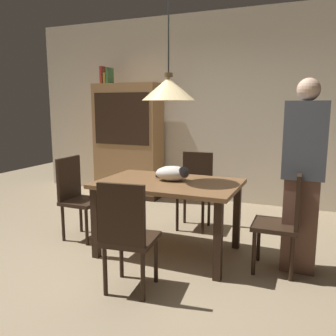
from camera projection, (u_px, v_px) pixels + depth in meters
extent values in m
plane|color=#998466|center=(139.00, 265.00, 3.40)|extent=(10.00, 10.00, 0.00)
cube|color=beige|center=(215.00, 109.00, 5.56)|extent=(6.40, 0.10, 2.90)
cube|color=brown|center=(169.00, 184.00, 3.57)|extent=(1.40, 0.90, 0.04)
cube|color=black|center=(96.00, 223.00, 3.51)|extent=(0.07, 0.07, 0.71)
cube|color=black|center=(218.00, 241.00, 3.04)|extent=(0.07, 0.07, 0.71)
cube|color=black|center=(133.00, 203.00, 4.22)|extent=(0.07, 0.07, 0.71)
cube|color=black|center=(237.00, 216.00, 3.75)|extent=(0.07, 0.07, 0.71)
cube|color=black|center=(83.00, 202.00, 4.02)|extent=(0.41, 0.41, 0.04)
cube|color=black|center=(69.00, 178.00, 4.04)|extent=(0.04, 0.38, 0.48)
cylinder|color=black|center=(87.00, 227.00, 3.85)|extent=(0.04, 0.04, 0.41)
cylinder|color=black|center=(103.00, 219.00, 4.14)|extent=(0.04, 0.04, 0.41)
cylinder|color=black|center=(63.00, 223.00, 3.98)|extent=(0.04, 0.04, 0.41)
cylinder|color=black|center=(81.00, 215.00, 4.26)|extent=(0.04, 0.04, 0.41)
cube|color=black|center=(194.00, 194.00, 4.35)|extent=(0.42, 0.42, 0.04)
cube|color=black|center=(198.00, 171.00, 4.47)|extent=(0.38, 0.06, 0.48)
cylinder|color=black|center=(177.00, 214.00, 4.29)|extent=(0.04, 0.04, 0.41)
cylinder|color=black|center=(203.00, 217.00, 4.19)|extent=(0.04, 0.04, 0.41)
cylinder|color=black|center=(185.00, 207.00, 4.59)|extent=(0.04, 0.04, 0.41)
cylinder|color=black|center=(209.00, 210.00, 4.48)|extent=(0.04, 0.04, 0.41)
cube|color=black|center=(131.00, 239.00, 2.89)|extent=(0.44, 0.44, 0.04)
cube|color=black|center=(121.00, 215.00, 2.68)|extent=(0.38, 0.08, 0.48)
cylinder|color=black|center=(156.00, 259.00, 3.04)|extent=(0.04, 0.04, 0.41)
cylinder|color=black|center=(121.00, 255.00, 3.13)|extent=(0.04, 0.04, 0.41)
cylinder|color=black|center=(143.00, 276.00, 2.74)|extent=(0.04, 0.04, 0.41)
cylinder|color=black|center=(105.00, 271.00, 2.83)|extent=(0.04, 0.04, 0.41)
cube|color=black|center=(275.00, 225.00, 3.22)|extent=(0.41, 0.41, 0.04)
cube|color=black|center=(298.00, 200.00, 3.11)|extent=(0.04, 0.38, 0.48)
cylinder|color=black|center=(259.00, 240.00, 3.47)|extent=(0.04, 0.04, 0.41)
cylinder|color=black|center=(254.00, 253.00, 3.17)|extent=(0.04, 0.04, 0.41)
cylinder|color=black|center=(293.00, 245.00, 3.35)|extent=(0.04, 0.04, 0.41)
cylinder|color=black|center=(292.00, 258.00, 3.06)|extent=(0.04, 0.04, 0.41)
ellipsoid|color=silver|center=(172.00, 173.00, 3.60)|extent=(0.38, 0.29, 0.15)
sphere|color=#333338|center=(184.00, 172.00, 3.53)|extent=(0.11, 0.11, 0.11)
cylinder|color=#333338|center=(164.00, 176.00, 3.71)|extent=(0.18, 0.04, 0.04)
cone|color=beige|center=(169.00, 89.00, 3.41)|extent=(0.52, 0.52, 0.22)
cylinder|color=#513D23|center=(169.00, 75.00, 3.39)|extent=(0.08, 0.08, 0.04)
cylinder|color=black|center=(169.00, 15.00, 3.29)|extent=(0.01, 0.01, 1.04)
cube|color=#A87A4C|center=(128.00, 141.00, 5.87)|extent=(1.10, 0.44, 1.85)
cube|color=black|center=(121.00, 119.00, 5.60)|extent=(0.97, 0.01, 0.81)
cube|color=black|center=(129.00, 193.00, 6.02)|extent=(1.12, 0.45, 0.08)
cube|color=#B73833|center=(104.00, 75.00, 5.85)|extent=(0.04, 0.22, 0.28)
cube|color=gold|center=(107.00, 78.00, 5.83)|extent=(0.04, 0.20, 0.18)
cube|color=#427A4C|center=(110.00, 76.00, 5.81)|extent=(0.03, 0.20, 0.26)
cube|color=brown|center=(300.00, 225.00, 3.24)|extent=(0.30, 0.20, 0.86)
cube|color=#4C515B|center=(305.00, 140.00, 3.10)|extent=(0.36, 0.22, 0.68)
sphere|color=#DBB293|center=(309.00, 89.00, 3.03)|extent=(0.20, 0.20, 0.20)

